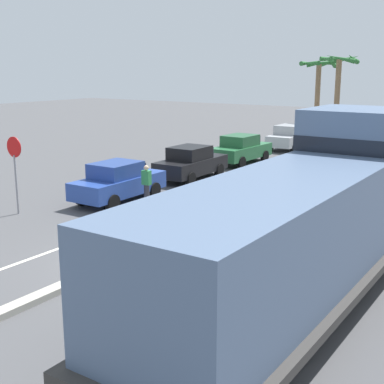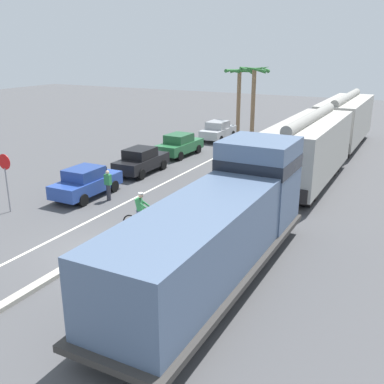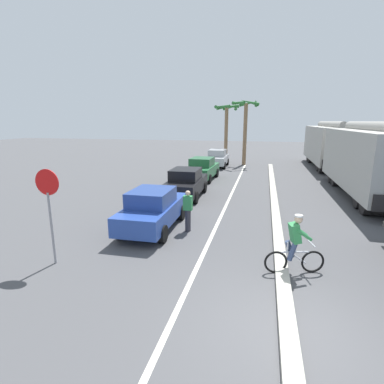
% 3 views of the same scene
% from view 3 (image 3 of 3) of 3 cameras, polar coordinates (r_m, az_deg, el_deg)
% --- Properties ---
extents(ground_plane, '(120.00, 120.00, 0.00)m').
position_cam_3_polar(ground_plane, '(7.02, 17.71, -24.04)').
color(ground_plane, '#4C4C4F').
extents(median_curb, '(0.36, 36.00, 0.16)m').
position_cam_3_polar(median_curb, '(12.32, 15.90, -6.69)').
color(median_curb, '#B2AD9E').
rests_on(median_curb, ground).
extents(lane_stripe, '(0.14, 36.00, 0.01)m').
position_cam_3_polar(lane_stripe, '(12.45, 4.72, -6.36)').
color(lane_stripe, silver).
rests_on(lane_stripe, ground).
extents(hopper_car_lead, '(2.90, 10.60, 4.18)m').
position_cam_3_polar(hopper_car_lead, '(19.38, 30.71, 5.21)').
color(hopper_car_lead, '#A8A59D').
rests_on(hopper_car_lead, ground).
extents(hopper_car_middle, '(2.90, 10.60, 4.18)m').
position_cam_3_polar(hopper_car_middle, '(30.61, 24.50, 8.20)').
color(hopper_car_middle, '#A8A69E').
rests_on(hopper_car_middle, ground).
extents(parked_car_blue, '(1.88, 4.22, 1.62)m').
position_cam_3_polar(parked_car_blue, '(11.93, -7.43, -3.22)').
color(parked_car_blue, '#28479E').
rests_on(parked_car_blue, ground).
extents(parked_car_black, '(1.88, 4.23, 1.62)m').
position_cam_3_polar(parked_car_black, '(16.84, -1.12, 1.77)').
color(parked_car_black, black).
rests_on(parked_car_black, ground).
extents(parked_car_green, '(1.97, 4.27, 1.62)m').
position_cam_3_polar(parked_car_green, '(21.92, 1.99, 4.48)').
color(parked_car_green, '#286B3D').
rests_on(parked_car_green, ground).
extents(parked_car_silver, '(1.86, 4.22, 1.62)m').
position_cam_3_polar(parked_car_silver, '(28.31, 4.87, 6.45)').
color(parked_car_silver, '#B7BABF').
rests_on(parked_car_silver, ground).
extents(cyclist, '(1.67, 0.60, 1.71)m').
position_cam_3_polar(cyclist, '(8.92, 19.01, -9.68)').
color(cyclist, black).
rests_on(cyclist, ground).
extents(stop_sign, '(0.76, 0.08, 2.88)m').
position_cam_3_polar(stop_sign, '(9.56, -25.63, -1.12)').
color(stop_sign, gray).
rests_on(stop_sign, ground).
extents(palm_tree_near, '(2.66, 2.76, 6.23)m').
position_cam_3_polar(palm_tree_near, '(29.86, 10.20, 13.82)').
color(palm_tree_near, '#846647').
rests_on(palm_tree_near, ground).
extents(palm_tree_far, '(2.57, 2.69, 5.96)m').
position_cam_3_polar(palm_tree_far, '(31.91, 6.61, 13.81)').
color(palm_tree_far, '#846647').
rests_on(palm_tree_far, ground).
extents(pedestrian_by_cars, '(0.34, 0.22, 1.62)m').
position_cam_3_polar(pedestrian_by_cars, '(11.58, -0.79, -3.46)').
color(pedestrian_by_cars, '#33333D').
rests_on(pedestrian_by_cars, ground).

